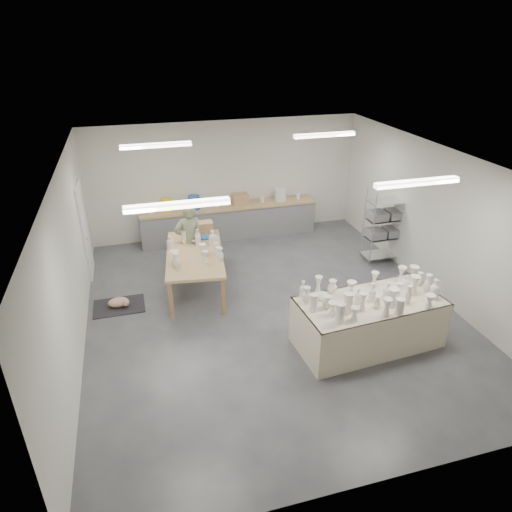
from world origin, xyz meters
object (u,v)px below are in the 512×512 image
object	(u,v)px
work_table	(196,250)
red_stool	(189,260)
potter	(189,241)
drying_table	(369,321)

from	to	relation	value
work_table	red_stool	size ratio (longest dim) A/B	6.42
work_table	red_stool	world-z (taller)	work_table
work_table	red_stool	distance (m)	0.96
potter	red_stool	xyz separation A→B (m)	(0.00, 0.27, -0.60)
potter	red_stool	bearing A→B (deg)	-98.90
work_table	drying_table	bearing A→B (deg)	-40.05
potter	red_stool	size ratio (longest dim) A/B	4.64
drying_table	red_stool	size ratio (longest dim) A/B	6.87
drying_table	red_stool	xyz separation A→B (m)	(-2.63, 3.55, -0.20)
potter	red_stool	world-z (taller)	potter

